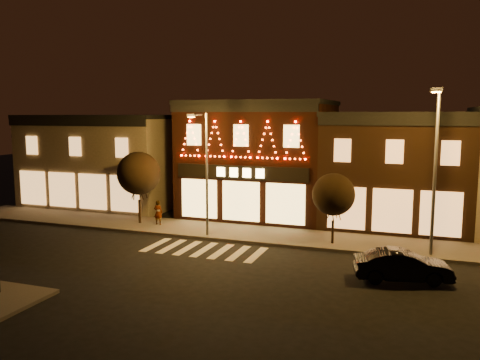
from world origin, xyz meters
The scene contains 11 objects.
ground centered at (0.00, 0.00, 0.00)m, with size 120.00×120.00×0.00m, color black.
sidewalk_far centered at (2.00, 8.00, 0.07)m, with size 44.00×4.00×0.15m, color #47423D.
building_left centered at (-13.00, 13.99, 3.66)m, with size 12.20×8.28×7.30m.
building_pulp centered at (0.00, 13.98, 4.16)m, with size 10.20×8.34×8.30m.
building_right_a centered at (9.50, 13.99, 3.76)m, with size 9.20×8.28×7.50m.
streetlamp_mid centered at (-0.99, 6.39, 4.42)m, with size 0.61×1.67×7.28m.
streetlamp_right centered at (11.59, 6.41, 5.15)m, with size 0.56×1.95×8.51m.
tree_left centered at (-6.50, 8.04, 3.49)m, with size 2.85×2.85×4.77m.
tree_right centered at (6.46, 7.21, 2.93)m, with size 2.37×2.37×3.97m.
dark_sedan centered at (10.34, 2.39, 0.69)m, with size 1.46×4.18×1.38m, color black.
pedestrian centered at (-5.09, 8.03, 0.95)m, with size 0.59×0.38×1.61m, color gray.
Camera 1 is at (10.68, -19.79, 7.37)m, focal length 36.61 mm.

